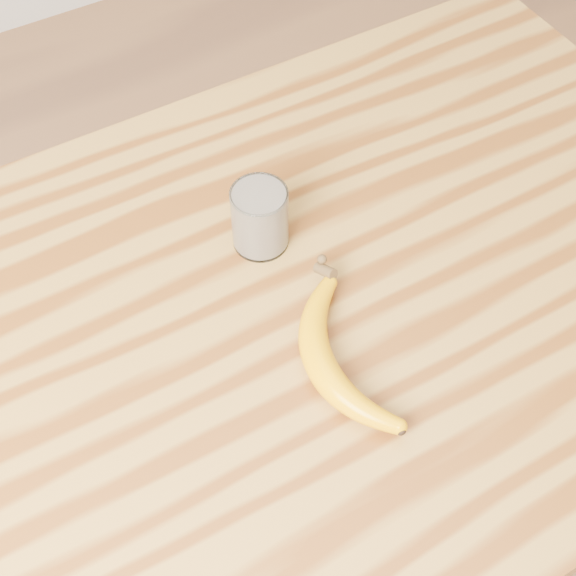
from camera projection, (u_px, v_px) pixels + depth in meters
table at (310, 355)px, 1.07m from camera, size 1.20×0.80×0.90m
smoothie_glass at (260, 218)px, 0.98m from camera, size 0.07×0.07×0.09m
banana at (319, 364)px, 0.89m from camera, size 0.16×0.31×0.04m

